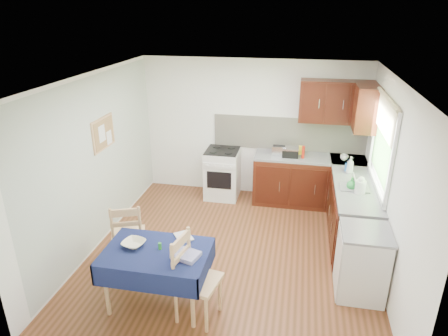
% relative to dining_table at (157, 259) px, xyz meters
% --- Properties ---
extents(floor, '(4.20, 4.20, 0.00)m').
position_rel_dining_table_xyz_m(floor, '(0.67, 1.20, -0.63)').
color(floor, '#543016').
rests_on(floor, ground).
extents(ceiling, '(4.00, 4.20, 0.02)m').
position_rel_dining_table_xyz_m(ceiling, '(0.67, 1.20, 1.87)').
color(ceiling, white).
rests_on(ceiling, wall_back).
extents(wall_back, '(4.00, 0.02, 2.50)m').
position_rel_dining_table_xyz_m(wall_back, '(0.67, 3.30, 0.62)').
color(wall_back, white).
rests_on(wall_back, ground).
extents(wall_front, '(4.00, 0.02, 2.50)m').
position_rel_dining_table_xyz_m(wall_front, '(0.67, -0.90, 0.62)').
color(wall_front, white).
rests_on(wall_front, ground).
extents(wall_left, '(0.02, 4.20, 2.50)m').
position_rel_dining_table_xyz_m(wall_left, '(-1.33, 1.20, 0.62)').
color(wall_left, silver).
rests_on(wall_left, ground).
extents(wall_right, '(0.02, 4.20, 2.50)m').
position_rel_dining_table_xyz_m(wall_right, '(2.67, 1.20, 0.62)').
color(wall_right, white).
rests_on(wall_right, ground).
extents(base_cabinets, '(1.90, 2.30, 0.86)m').
position_rel_dining_table_xyz_m(base_cabinets, '(2.03, 2.45, -0.20)').
color(base_cabinets, black).
rests_on(base_cabinets, ground).
extents(worktop_back, '(1.90, 0.60, 0.04)m').
position_rel_dining_table_xyz_m(worktop_back, '(1.72, 3.00, 0.25)').
color(worktop_back, slate).
rests_on(worktop_back, base_cabinets).
extents(worktop_right, '(0.60, 1.70, 0.04)m').
position_rel_dining_table_xyz_m(worktop_right, '(2.37, 1.85, 0.25)').
color(worktop_right, slate).
rests_on(worktop_right, base_cabinets).
extents(worktop_corner, '(0.60, 0.60, 0.04)m').
position_rel_dining_table_xyz_m(worktop_corner, '(2.37, 3.00, 0.25)').
color(worktop_corner, slate).
rests_on(worktop_corner, base_cabinets).
extents(splashback, '(2.70, 0.02, 0.60)m').
position_rel_dining_table_xyz_m(splashback, '(1.32, 3.28, 0.57)').
color(splashback, beige).
rests_on(splashback, wall_back).
extents(upper_cabinets, '(1.20, 0.85, 0.70)m').
position_rel_dining_table_xyz_m(upper_cabinets, '(2.20, 3.00, 1.22)').
color(upper_cabinets, black).
rests_on(upper_cabinets, wall_back).
extents(stove, '(0.60, 0.61, 0.92)m').
position_rel_dining_table_xyz_m(stove, '(0.17, 3.00, -0.17)').
color(stove, white).
rests_on(stove, ground).
extents(window, '(0.04, 1.48, 1.26)m').
position_rel_dining_table_xyz_m(window, '(2.64, 1.90, 1.02)').
color(window, '#2F5A25').
rests_on(window, wall_right).
extents(fridge, '(0.58, 0.60, 0.89)m').
position_rel_dining_table_xyz_m(fridge, '(2.37, 0.65, -0.18)').
color(fridge, white).
rests_on(fridge, ground).
extents(corkboard, '(0.04, 0.62, 0.47)m').
position_rel_dining_table_xyz_m(corkboard, '(-1.30, 1.50, 0.97)').
color(corkboard, tan).
rests_on(corkboard, wall_left).
extents(dining_table, '(1.21, 0.82, 0.73)m').
position_rel_dining_table_xyz_m(dining_table, '(0.00, 0.00, 0.00)').
color(dining_table, '#0D1637').
rests_on(dining_table, ground).
extents(chair_far, '(0.56, 0.56, 0.98)m').
position_rel_dining_table_xyz_m(chair_far, '(-0.63, 0.61, -0.11)').
color(chair_far, tan).
rests_on(chair_far, ground).
extents(chair_near, '(0.54, 0.54, 1.03)m').
position_rel_dining_table_xyz_m(chair_near, '(0.47, -0.12, -0.08)').
color(chair_near, tan).
rests_on(chair_near, ground).
extents(toaster, '(0.24, 0.15, 0.19)m').
position_rel_dining_table_xyz_m(toaster, '(1.18, 2.97, 0.36)').
color(toaster, silver).
rests_on(toaster, worktop_back).
extents(sandwich_press, '(0.27, 0.24, 0.16)m').
position_rel_dining_table_xyz_m(sandwich_press, '(1.38, 2.95, 0.35)').
color(sandwich_press, black).
rests_on(sandwich_press, worktop_back).
extents(sauce_bottle, '(0.05, 0.05, 0.22)m').
position_rel_dining_table_xyz_m(sauce_bottle, '(1.60, 2.89, 0.38)').
color(sauce_bottle, red).
rests_on(sauce_bottle, worktop_back).
extents(yellow_packet, '(0.12, 0.09, 0.15)m').
position_rel_dining_table_xyz_m(yellow_packet, '(1.57, 3.10, 0.35)').
color(yellow_packet, yellow).
rests_on(yellow_packet, worktop_back).
extents(dish_rack, '(0.40, 0.31, 0.19)m').
position_rel_dining_table_xyz_m(dish_rack, '(2.34, 1.81, 0.30)').
color(dish_rack, gray).
rests_on(dish_rack, worktop_right).
extents(kettle, '(0.15, 0.15, 0.25)m').
position_rel_dining_table_xyz_m(kettle, '(2.40, 1.66, 0.38)').
color(kettle, white).
rests_on(kettle, worktop_right).
extents(cup, '(0.15, 0.15, 0.10)m').
position_rel_dining_table_xyz_m(cup, '(2.28, 2.94, 0.32)').
color(cup, silver).
rests_on(cup, worktop_back).
extents(soap_bottle_a, '(0.14, 0.14, 0.27)m').
position_rel_dining_table_xyz_m(soap_bottle_a, '(2.32, 2.37, 0.41)').
color(soap_bottle_a, white).
rests_on(soap_bottle_a, worktop_right).
extents(soap_bottle_b, '(0.12, 0.11, 0.19)m').
position_rel_dining_table_xyz_m(soap_bottle_b, '(2.31, 2.44, 0.37)').
color(soap_bottle_b, blue).
rests_on(soap_bottle_b, worktop_right).
extents(soap_bottle_c, '(0.15, 0.15, 0.18)m').
position_rel_dining_table_xyz_m(soap_bottle_c, '(2.29, 1.77, 0.36)').
color(soap_bottle_c, green).
rests_on(soap_bottle_c, worktop_right).
extents(plate_bowl, '(0.31, 0.31, 0.06)m').
position_rel_dining_table_xyz_m(plate_bowl, '(-0.29, 0.05, 0.14)').
color(plate_bowl, beige).
rests_on(plate_bowl, dining_table).
extents(book, '(0.29, 0.31, 0.02)m').
position_rel_dining_table_xyz_m(book, '(0.16, 0.28, 0.11)').
color(book, white).
rests_on(book, dining_table).
extents(spice_jar, '(0.04, 0.04, 0.08)m').
position_rel_dining_table_xyz_m(spice_jar, '(0.03, 0.04, 0.15)').
color(spice_jar, '#248629').
rests_on(spice_jar, dining_table).
extents(tea_towel, '(0.34, 0.30, 0.05)m').
position_rel_dining_table_xyz_m(tea_towel, '(0.37, -0.05, 0.13)').
color(tea_towel, navy).
rests_on(tea_towel, dining_table).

